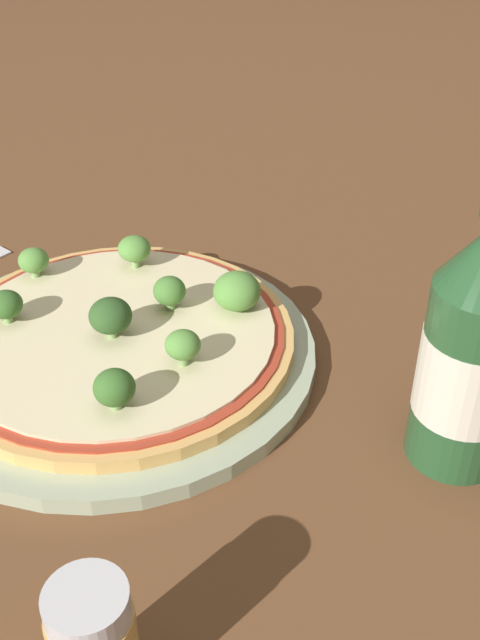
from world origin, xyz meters
The scene contains 12 objects.
ground_plane centered at (0.00, 0.00, 0.00)m, with size 3.00×3.00×0.00m, color brown.
plate centered at (-0.02, 0.01, 0.01)m, with size 0.29×0.29×0.01m.
pizza centered at (-0.02, 0.01, 0.02)m, with size 0.26×0.26×0.01m.
broccoli_floret_0 centered at (-0.01, 0.01, 0.04)m, with size 0.03×0.03×0.03m.
broccoli_floret_1 centered at (0.05, 0.01, 0.04)m, with size 0.02×0.02×0.03m.
broccoli_floret_2 centered at (-0.12, 0.04, 0.04)m, with size 0.02×0.02×0.02m.
broccoli_floret_3 centered at (0.04, 0.08, 0.04)m, with size 0.04×0.04×0.03m.
broccoli_floret_4 centered at (-0.06, 0.09, 0.04)m, with size 0.03×0.03×0.03m.
broccoli_floret_5 centered at (0.04, -0.05, 0.04)m, with size 0.03×0.03×0.03m.
broccoli_floret_6 centered at (-0.09, -0.02, 0.04)m, with size 0.03×0.03×0.02m.
broccoli_floret_7 centered at (0.00, 0.06, 0.04)m, with size 0.02×0.02×0.03m.
beer_bottle centered at (0.22, 0.05, 0.08)m, with size 0.06×0.06×0.22m.
Camera 1 is at (0.29, -0.31, 0.34)m, focal length 42.00 mm.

